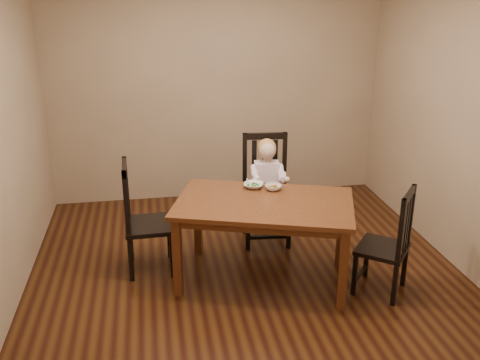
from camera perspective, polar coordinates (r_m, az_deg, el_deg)
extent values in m
cube|color=#40240D|center=(5.11, 0.64, -9.73)|extent=(4.00, 4.00, 0.01)
cube|color=#90785B|center=(6.51, -2.55, 9.61)|extent=(4.00, 0.01, 2.70)
cube|color=#90785B|center=(2.76, 8.32, -5.91)|extent=(4.00, 0.01, 2.70)
cube|color=#90785B|center=(4.67, -24.26, 3.47)|extent=(0.01, 4.00, 2.70)
cube|color=#90785B|center=(5.32, 22.51, 5.62)|extent=(0.01, 4.00, 2.70)
cube|color=#451F10|center=(4.68, 2.60, -2.52)|extent=(1.75, 1.36, 0.04)
cube|color=#451F10|center=(4.70, 2.59, -3.20)|extent=(1.59, 1.20, 0.08)
cube|color=#451F10|center=(4.62, -6.69, -8.23)|extent=(0.09, 0.09, 0.73)
cube|color=#451F10|center=(4.49, 10.95, -9.43)|extent=(0.09, 0.09, 0.73)
cube|color=#451F10|center=(5.29, -4.52, -4.27)|extent=(0.09, 0.09, 0.73)
cube|color=#451F10|center=(5.18, 10.71, -5.18)|extent=(0.09, 0.09, 0.73)
cube|color=black|center=(5.50, 2.83, -2.01)|extent=(0.52, 0.50, 0.04)
cube|color=black|center=(5.81, 4.59, -3.46)|extent=(0.05, 0.05, 0.45)
cube|color=black|center=(5.76, 0.49, -3.60)|extent=(0.05, 0.05, 0.45)
cube|color=black|center=(5.45, 5.22, -5.13)|extent=(0.05, 0.05, 0.45)
cube|color=black|center=(5.40, 0.84, -5.29)|extent=(0.05, 0.05, 0.45)
cube|color=black|center=(5.60, 4.76, 1.99)|extent=(0.05, 0.05, 0.62)
cube|color=black|center=(5.55, 0.50, 1.89)|extent=(0.05, 0.05, 0.62)
cube|color=black|center=(5.49, 2.69, 4.71)|extent=(0.46, 0.08, 0.07)
cube|color=black|center=(5.59, 3.75, 1.65)|extent=(0.05, 0.03, 0.54)
cube|color=black|center=(5.58, 2.63, 1.62)|extent=(0.05, 0.03, 0.54)
cube|color=black|center=(5.57, 1.51, 1.59)|extent=(0.05, 0.03, 0.54)
cube|color=black|center=(5.04, -9.64, -4.78)|extent=(0.45, 0.47, 0.04)
cube|color=black|center=(5.32, -11.60, -6.31)|extent=(0.04, 0.04, 0.43)
cube|color=black|center=(4.97, -11.57, -8.33)|extent=(0.04, 0.04, 0.43)
cube|color=black|center=(5.32, -7.56, -6.02)|extent=(0.04, 0.04, 0.43)
cube|color=black|center=(4.97, -7.21, -8.02)|extent=(0.04, 0.04, 0.43)
cube|color=black|center=(5.10, -12.04, -0.76)|extent=(0.04, 0.04, 0.59)
cube|color=black|center=(4.73, -12.03, -2.45)|extent=(0.04, 0.04, 0.59)
cube|color=black|center=(4.82, -12.26, 1.35)|extent=(0.05, 0.44, 0.06)
cube|color=black|center=(5.02, -12.01, -1.47)|extent=(0.02, 0.05, 0.51)
cube|color=black|center=(4.93, -12.01, -1.91)|extent=(0.02, 0.05, 0.51)
cube|color=black|center=(4.83, -12.01, -2.37)|extent=(0.02, 0.05, 0.51)
cube|color=black|center=(4.80, 14.94, -7.08)|extent=(0.57, 0.58, 0.04)
cube|color=black|center=(4.71, 16.17, -10.70)|extent=(0.05, 0.05, 0.39)
cube|color=black|center=(5.02, 17.14, -8.76)|extent=(0.05, 0.05, 0.39)
cube|color=black|center=(4.78, 12.14, -9.86)|extent=(0.05, 0.05, 0.39)
cube|color=black|center=(5.09, 13.36, -8.00)|extent=(0.05, 0.05, 0.39)
cube|color=black|center=(4.48, 16.80, -5.16)|extent=(0.05, 0.05, 0.54)
cube|color=black|center=(4.81, 17.76, -3.50)|extent=(0.05, 0.05, 0.54)
cube|color=black|center=(4.55, 17.61, -1.52)|extent=(0.28, 0.33, 0.06)
cube|color=black|center=(4.57, 17.00, -5.07)|extent=(0.04, 0.05, 0.47)
cube|color=black|center=(4.66, 17.26, -4.62)|extent=(0.04, 0.05, 0.47)
cube|color=black|center=(4.74, 17.51, -4.18)|extent=(0.04, 0.05, 0.47)
imported|color=silver|center=(4.97, 1.45, -0.58)|extent=(0.23, 0.23, 0.04)
imported|color=silver|center=(4.92, 3.55, -0.79)|extent=(0.18, 0.18, 0.05)
cube|color=silver|center=(4.94, 0.97, -0.34)|extent=(0.03, 0.12, 0.05)
cube|color=silver|center=(4.95, 0.97, -0.51)|extent=(0.03, 0.04, 0.01)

